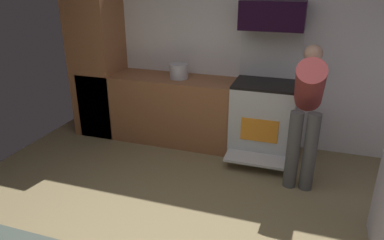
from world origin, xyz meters
name	(u,v)px	position (x,y,z in m)	size (l,w,h in m)	color
wall_back	(237,46)	(0.00, 2.34, 1.30)	(5.20, 0.12, 2.60)	silver
lower_cabinet_run	(165,108)	(-0.90, 1.98, 0.45)	(2.40, 0.60, 0.90)	brown
cabinet_column	(98,61)	(-1.90, 1.98, 1.05)	(0.60, 0.60, 2.10)	brown
oven_range	(263,116)	(0.45, 1.97, 0.51)	(0.76, 0.94, 1.56)	silver
microwave	(273,15)	(0.45, 2.06, 1.73)	(0.74, 0.38, 0.33)	black
person_cook	(307,106)	(0.95, 1.43, 0.89)	(0.31, 0.71, 1.47)	#4E4E4E
stock_pot	(179,71)	(-0.69, 1.98, 0.99)	(0.25, 0.25, 0.19)	#B4B3BC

